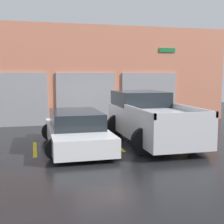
% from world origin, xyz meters
% --- Properties ---
extents(ground_plane, '(28.00, 28.00, 0.00)m').
position_xyz_m(ground_plane, '(0.00, 0.00, 0.00)').
color(ground_plane, black).
extents(shophouse_building, '(15.01, 0.68, 4.92)m').
position_xyz_m(shophouse_building, '(-0.01, 3.29, 2.42)').
color(shophouse_building, '#D17A5B').
rests_on(shophouse_building, ground).
extents(pickup_truck, '(2.61, 5.14, 1.79)m').
position_xyz_m(pickup_truck, '(1.38, -1.74, 0.86)').
color(pickup_truck, silver).
rests_on(pickup_truck, ground).
extents(sedan_white, '(2.23, 4.66, 1.22)m').
position_xyz_m(sedan_white, '(-1.38, -1.96, 0.57)').
color(sedan_white, white).
rests_on(sedan_white, ground).
extents(parking_stripe_far_left, '(0.12, 2.20, 0.01)m').
position_xyz_m(parking_stripe_far_left, '(-2.76, -1.99, 0.00)').
color(parking_stripe_far_left, gold).
rests_on(parking_stripe_far_left, ground).
extents(parking_stripe_left, '(0.12, 2.20, 0.01)m').
position_xyz_m(parking_stripe_left, '(0.00, -1.99, 0.00)').
color(parking_stripe_left, gold).
rests_on(parking_stripe_left, ground).
extents(parking_stripe_centre, '(0.12, 2.20, 0.01)m').
position_xyz_m(parking_stripe_centre, '(2.76, -1.99, 0.00)').
color(parking_stripe_centre, gold).
rests_on(parking_stripe_centre, ground).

